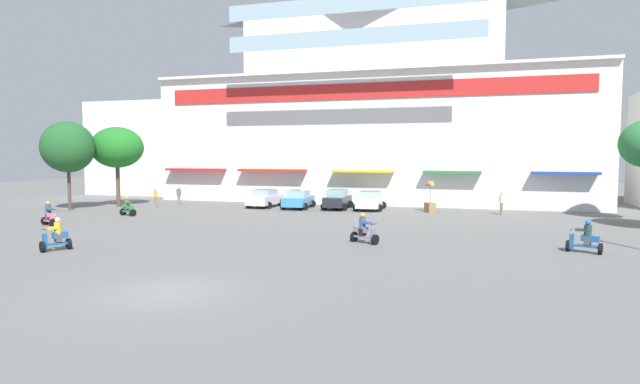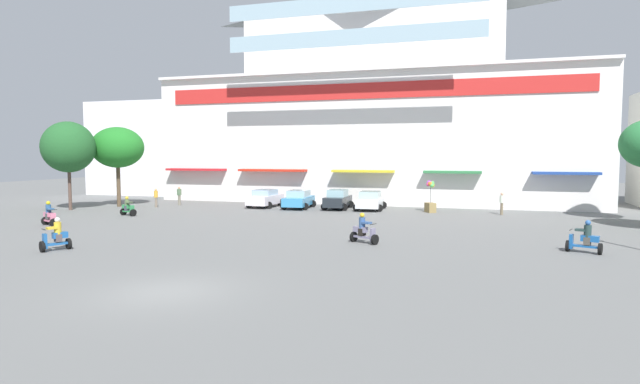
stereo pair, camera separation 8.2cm
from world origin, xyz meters
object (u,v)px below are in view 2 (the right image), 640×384
(scooter_rider_0, at_px, (585,239))
(scooter_rider_6, at_px, (128,208))
(scooter_rider_5, at_px, (364,231))
(pedestrian_2, at_px, (156,196))
(parked_car_3, at_px, (370,201))
(plaza_tree_0, at_px, (117,148))
(balloon_vendor_cart, at_px, (430,197))
(plaza_tree_2, at_px, (68,147))
(pedestrian_0, at_px, (502,202))
(scooter_rider_3, at_px, (49,216))
(parked_car_2, at_px, (338,199))
(parked_car_1, at_px, (299,199))
(pedestrian_1, at_px, (179,195))
(scooter_rider_4, at_px, (56,237))
(parked_car_0, at_px, (265,198))

(scooter_rider_0, distance_m, scooter_rider_6, 30.04)
(scooter_rider_5, relative_size, pedestrian_2, 0.96)
(parked_car_3, distance_m, scooter_rider_6, 18.70)
(plaza_tree_0, relative_size, parked_car_3, 1.74)
(plaza_tree_0, xyz_separation_m, balloon_vendor_cart, (26.23, 3.34, -3.93))
(plaza_tree_2, relative_size, pedestrian_0, 4.23)
(scooter_rider_3, distance_m, pedestrian_2, 11.89)
(scooter_rider_5, xyz_separation_m, scooter_rider_6, (-19.14, 6.46, -0.03))
(plaza_tree_2, relative_size, balloon_vendor_cart, 2.87)
(parked_car_3, distance_m, pedestrian_2, 18.27)
(parked_car_2, bearing_deg, parked_car_3, 1.55)
(scooter_rider_3, height_order, balloon_vendor_cart, balloon_vendor_cart)
(parked_car_1, height_order, balloon_vendor_cart, balloon_vendor_cart)
(pedestrian_0, bearing_deg, scooter_rider_3, -152.12)
(pedestrian_1, bearing_deg, scooter_rider_5, -36.09)
(scooter_rider_0, relative_size, balloon_vendor_cart, 0.63)
(plaza_tree_0, distance_m, pedestrian_2, 5.41)
(scooter_rider_5, bearing_deg, parked_car_3, 100.23)
(parked_car_1, height_order, scooter_rider_4, scooter_rider_4)
(scooter_rider_6, xyz_separation_m, pedestrian_1, (-0.72, 8.02, 0.33))
(pedestrian_0, bearing_deg, parked_car_1, -179.48)
(scooter_rider_3, height_order, pedestrian_0, pedestrian_0)
(parked_car_1, distance_m, scooter_rider_4, 21.74)
(parked_car_2, height_order, balloon_vendor_cart, balloon_vendor_cart)
(plaza_tree_2, relative_size, scooter_rider_4, 4.54)
(plaza_tree_2, xyz_separation_m, parked_car_0, (14.26, 6.78, -4.33))
(plaza_tree_0, relative_size, pedestrian_2, 4.21)
(parked_car_0, relative_size, parked_car_3, 1.01)
(scooter_rider_6, bearing_deg, parked_car_1, 39.55)
(plaza_tree_2, bearing_deg, scooter_rider_3, -54.27)
(scooter_rider_3, relative_size, scooter_rider_6, 1.09)
(plaza_tree_2, distance_m, scooter_rider_3, 10.75)
(parked_car_0, xyz_separation_m, parked_car_3, (9.09, 0.38, -0.01))
(parked_car_3, bearing_deg, parked_car_2, -178.45)
(scooter_rider_3, distance_m, pedestrian_0, 31.38)
(scooter_rider_0, bearing_deg, balloon_vendor_cart, 119.10)
(plaza_tree_0, distance_m, parked_car_0, 13.45)
(plaza_tree_2, xyz_separation_m, parked_car_3, (23.35, 7.17, -4.34))
(pedestrian_2, height_order, balloon_vendor_cart, balloon_vendor_cart)
(pedestrian_2, bearing_deg, pedestrian_1, 66.33)
(parked_car_1, xyz_separation_m, balloon_vendor_cart, (10.81, 0.24, 0.41))
(scooter_rider_4, bearing_deg, plaza_tree_0, 120.68)
(pedestrian_1, xyz_separation_m, pedestrian_2, (-0.93, -2.13, 0.00))
(plaza_tree_0, bearing_deg, parked_car_2, 10.92)
(parked_car_1, bearing_deg, pedestrian_0, 0.52)
(plaza_tree_0, bearing_deg, pedestrian_0, 5.88)
(pedestrian_2, bearing_deg, scooter_rider_4, -68.44)
(scooter_rider_4, bearing_deg, parked_car_1, 77.62)
(parked_car_0, height_order, balloon_vendor_cart, balloon_vendor_cart)
(scooter_rider_5, distance_m, scooter_rider_6, 20.20)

